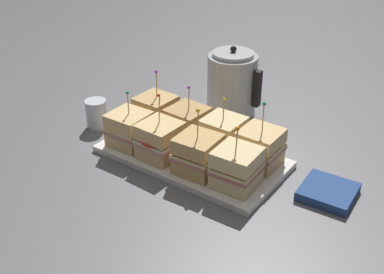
# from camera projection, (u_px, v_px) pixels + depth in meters

# --- Properties ---
(ground_plane) EXTENTS (6.00, 6.00, 0.00)m
(ground_plane) POSITION_uv_depth(u_px,v_px,m) (192.00, 159.00, 1.33)
(ground_plane) COLOR slate
(serving_platter) EXTENTS (0.51, 0.26, 0.02)m
(serving_platter) POSITION_uv_depth(u_px,v_px,m) (192.00, 156.00, 1.33)
(serving_platter) COLOR white
(serving_platter) RESTS_ON ground_plane
(sandwich_front_far_left) EXTENTS (0.11, 0.11, 0.16)m
(sandwich_front_far_left) POSITION_uv_depth(u_px,v_px,m) (129.00, 129.00, 1.35)
(sandwich_front_far_left) COLOR #DBB77A
(sandwich_front_far_left) RESTS_ON serving_platter
(sandwich_front_center_left) EXTENTS (0.11, 0.11, 0.18)m
(sandwich_front_center_left) POSITION_uv_depth(u_px,v_px,m) (160.00, 140.00, 1.29)
(sandwich_front_center_left) COLOR #DBB77A
(sandwich_front_center_left) RESTS_ON serving_platter
(sandwich_front_center_right) EXTENTS (0.11, 0.11, 0.18)m
(sandwich_front_center_right) POSITION_uv_depth(u_px,v_px,m) (198.00, 154.00, 1.23)
(sandwich_front_center_right) COLOR tan
(sandwich_front_center_right) RESTS_ON serving_platter
(sandwich_front_far_right) EXTENTS (0.11, 0.11, 0.17)m
(sandwich_front_far_right) POSITION_uv_depth(u_px,v_px,m) (237.00, 168.00, 1.17)
(sandwich_front_far_right) COLOR beige
(sandwich_front_far_right) RESTS_ON serving_platter
(sandwich_back_far_left) EXTENTS (0.11, 0.11, 0.18)m
(sandwich_back_far_left) POSITION_uv_depth(u_px,v_px,m) (156.00, 113.00, 1.43)
(sandwich_back_far_left) COLOR tan
(sandwich_back_far_left) RESTS_ON serving_platter
(sandwich_back_center_left) EXTENTS (0.11, 0.11, 0.17)m
(sandwich_back_center_left) POSITION_uv_depth(u_px,v_px,m) (187.00, 124.00, 1.37)
(sandwich_back_center_left) COLOR tan
(sandwich_back_center_left) RESTS_ON serving_platter
(sandwich_back_center_right) EXTENTS (0.11, 0.11, 0.16)m
(sandwich_back_center_right) POSITION_uv_depth(u_px,v_px,m) (223.00, 135.00, 1.31)
(sandwich_back_center_right) COLOR beige
(sandwich_back_center_right) RESTS_ON serving_platter
(sandwich_back_far_right) EXTENTS (0.11, 0.11, 0.18)m
(sandwich_back_far_right) POSITION_uv_depth(u_px,v_px,m) (260.00, 148.00, 1.26)
(sandwich_back_far_right) COLOR #DBB77A
(sandwich_back_far_right) RESTS_ON serving_platter
(kettle_steel) EXTENTS (0.18, 0.16, 0.23)m
(kettle_steel) POSITION_uv_depth(u_px,v_px,m) (232.00, 84.00, 1.54)
(kettle_steel) COLOR #B7BABF
(kettle_steel) RESTS_ON ground_plane
(drinking_glass) EXTENTS (0.07, 0.07, 0.09)m
(drinking_glass) POSITION_uv_depth(u_px,v_px,m) (97.00, 114.00, 1.48)
(drinking_glass) COLOR silver
(drinking_glass) RESTS_ON ground_plane
(napkin_stack) EXTENTS (0.13, 0.13, 0.02)m
(napkin_stack) POSITION_uv_depth(u_px,v_px,m) (328.00, 192.00, 1.18)
(napkin_stack) COLOR navy
(napkin_stack) RESTS_ON ground_plane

